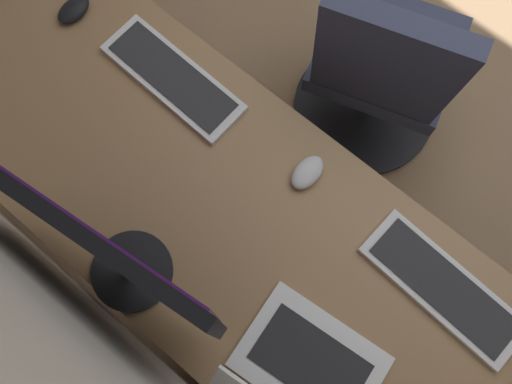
% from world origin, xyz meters
% --- Properties ---
extents(floor_plane, '(5.37, 5.37, 0.00)m').
position_xyz_m(floor_plane, '(0.00, 0.00, 0.00)').
color(floor_plane, '#9E7A56').
extents(desk, '(1.90, 0.68, 0.73)m').
position_xyz_m(desk, '(0.11, 1.57, 0.66)').
color(desk, '#936D47').
rests_on(desk, ground).
extents(drawer_pedestal, '(0.40, 0.51, 0.69)m').
position_xyz_m(drawer_pedestal, '(-0.14, 1.60, 0.35)').
color(drawer_pedestal, '#936D47').
rests_on(drawer_pedestal, ground).
extents(monitor_primary, '(0.56, 0.20, 0.46)m').
position_xyz_m(monitor_primary, '(0.25, 1.82, 1.00)').
color(monitor_primary, black).
rests_on(monitor_primary, desk).
extents(keyboard_main, '(0.42, 0.15, 0.02)m').
position_xyz_m(keyboard_main, '(0.52, 1.37, 0.74)').
color(keyboard_main, silver).
rests_on(keyboard_main, desk).
extents(keyboard_spare, '(0.43, 0.16, 0.02)m').
position_xyz_m(keyboard_spare, '(-0.35, 1.37, 0.74)').
color(keyboard_spare, silver).
rests_on(keyboard_spare, desk).
extents(mouse_main, '(0.06, 0.10, 0.03)m').
position_xyz_m(mouse_main, '(0.08, 1.35, 0.75)').
color(mouse_main, silver).
rests_on(mouse_main, desk).
extents(mouse_spare, '(0.06, 0.10, 0.03)m').
position_xyz_m(mouse_spare, '(0.87, 1.40, 0.75)').
color(mouse_spare, black).
rests_on(mouse_spare, desk).
extents(office_chair, '(0.56, 0.60, 0.97)m').
position_xyz_m(office_chair, '(0.15, 0.84, 0.46)').
color(office_chair, '#383D56').
rests_on(office_chair, ground).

